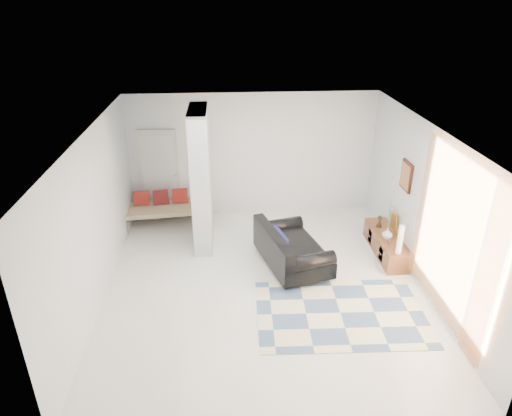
{
  "coord_description": "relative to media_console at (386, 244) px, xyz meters",
  "views": [
    {
      "loc": [
        -0.61,
        -6.74,
        4.76
      ],
      "look_at": [
        -0.09,
        0.6,
        1.23
      ],
      "focal_mm": 32.0,
      "sensor_mm": 36.0,
      "label": 1
    }
  ],
  "objects": [
    {
      "name": "wall_right",
      "position": [
        0.23,
        -0.9,
        1.19
      ],
      "size": [
        0.0,
        6.0,
        6.0
      ],
      "primitive_type": "plane",
      "rotation": [
        1.57,
        0.0,
        -1.57
      ],
      "color": "white",
      "rests_on": "ground"
    },
    {
      "name": "media_console",
      "position": [
        0.0,
        0.0,
        0.0
      ],
      "size": [
        0.45,
        1.59,
        0.8
      ],
      "color": "brown",
      "rests_on": "floor"
    },
    {
      "name": "wall_front",
      "position": [
        -2.52,
        -3.9,
        1.19
      ],
      "size": [
        6.0,
        0.0,
        6.0
      ],
      "primitive_type": "plane",
      "rotation": [
        -1.57,
        0.0,
        0.0
      ],
      "color": "white",
      "rests_on": "ground"
    },
    {
      "name": "ceiling",
      "position": [
        -2.52,
        -0.9,
        2.59
      ],
      "size": [
        6.0,
        6.0,
        0.0
      ],
      "primitive_type": "plane",
      "rotation": [
        3.14,
        0.0,
        0.0
      ],
      "color": "white",
      "rests_on": "wall_back"
    },
    {
      "name": "area_rug",
      "position": [
        -1.34,
        -1.8,
        -0.2
      ],
      "size": [
        2.77,
        1.89,
        0.01
      ],
      "primitive_type": "cube",
      "rotation": [
        0.0,
        0.0,
        -0.03
      ],
      "color": "#F2EAB9",
      "rests_on": "floor"
    },
    {
      "name": "partition_column",
      "position": [
        -3.62,
        0.7,
        1.19
      ],
      "size": [
        0.35,
        1.2,
        2.8
      ],
      "primitive_type": "cube",
      "color": "silver",
      "rests_on": "floor"
    },
    {
      "name": "floor",
      "position": [
        -2.52,
        -0.9,
        -0.21
      ],
      "size": [
        6.0,
        6.0,
        0.0
      ],
      "primitive_type": "plane",
      "color": "silver",
      "rests_on": "ground"
    },
    {
      "name": "hallway_door",
      "position": [
        -4.62,
        2.06,
        0.81
      ],
      "size": [
        0.85,
        0.06,
        2.04
      ],
      "primitive_type": "cube",
      "color": "beige",
      "rests_on": "floor"
    },
    {
      "name": "vase",
      "position": [
        -0.05,
        -0.11,
        0.3
      ],
      "size": [
        0.2,
        0.2,
        0.21
      ],
      "primitive_type": "imported",
      "rotation": [
        0.0,
        0.0,
        -0.0
      ],
      "color": "white",
      "rests_on": "media_console"
    },
    {
      "name": "daybed",
      "position": [
        -4.45,
        1.6,
        0.21
      ],
      "size": [
        1.91,
        0.95,
        0.77
      ],
      "rotation": [
        0.0,
        0.0,
        0.09
      ],
      "color": "black",
      "rests_on": "floor"
    },
    {
      "name": "loveseat",
      "position": [
        -1.98,
        -0.32,
        0.14
      ],
      "size": [
        1.4,
        1.9,
        0.76
      ],
      "rotation": [
        0.0,
        0.0,
        0.26
      ],
      "color": "silver",
      "rests_on": "floor"
    },
    {
      "name": "bronze_figurine",
      "position": [
        -0.05,
        0.37,
        0.32
      ],
      "size": [
        0.13,
        0.13,
        0.24
      ],
      "primitive_type": null,
      "rotation": [
        0.0,
        0.0,
        -0.12
      ],
      "color": "#302415",
      "rests_on": "media_console"
    },
    {
      "name": "wall_left",
      "position": [
        -5.27,
        -0.9,
        1.19
      ],
      "size": [
        0.0,
        6.0,
        6.0
      ],
      "primitive_type": "plane",
      "rotation": [
        1.57,
        0.0,
        1.57
      ],
      "color": "white",
      "rests_on": "ground"
    },
    {
      "name": "cylinder_lamp",
      "position": [
        -0.02,
        -0.66,
        0.47
      ],
      "size": [
        0.1,
        0.1,
        0.55
      ],
      "primitive_type": "cylinder",
      "color": "white",
      "rests_on": "media_console"
    },
    {
      "name": "wall_back",
      "position": [
        -2.52,
        2.1,
        1.19
      ],
      "size": [
        6.0,
        0.0,
        6.0
      ],
      "primitive_type": "plane",
      "rotation": [
        1.57,
        0.0,
        0.0
      ],
      "color": "white",
      "rests_on": "ground"
    },
    {
      "name": "wall_art",
      "position": [
        0.2,
        -0.0,
        1.44
      ],
      "size": [
        0.04,
        0.45,
        0.55
      ],
      "primitive_type": "cube",
      "color": "#34170E",
      "rests_on": "wall_right"
    },
    {
      "name": "curtain",
      "position": [
        0.15,
        -2.05,
        1.24
      ],
      "size": [
        0.0,
        2.55,
        2.55
      ],
      "primitive_type": "plane",
      "rotation": [
        1.57,
        0.0,
        1.57
      ],
      "color": "orange",
      "rests_on": "wall_right"
    }
  ]
}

